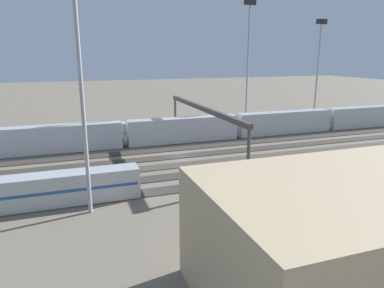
{
  "coord_description": "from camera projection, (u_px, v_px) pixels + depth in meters",
  "views": [
    {
      "loc": [
        17.76,
        57.59,
        17.56
      ],
      "look_at": [
        -1.89,
        1.47,
        2.5
      ],
      "focal_mm": 33.02,
      "sensor_mm": 36.0,
      "label": 1
    }
  ],
  "objects": [
    {
      "name": "light_mast_0",
      "position": [
        248.0,
        50.0,
        81.56
      ],
      "size": [
        2.8,
        0.7,
        29.63
      ],
      "color": "#9EA0A5",
      "rests_on": "ground_plane"
    },
    {
      "name": "train_on_track_1",
      "position": [
        183.0,
        130.0,
        72.49
      ],
      "size": [
        119.8,
        3.0,
        5.0
      ],
      "color": "silver",
      "rests_on": "ground_plane"
    },
    {
      "name": "track_bed_2",
      "position": [
        171.0,
        149.0,
        67.25
      ],
      "size": [
        140.0,
        2.8,
        0.12
      ],
      "primitive_type": "cube",
      "color": "#3D3833",
      "rests_on": "ground_plane"
    },
    {
      "name": "track_bed_0",
      "position": [
        159.0,
        138.0,
        76.4
      ],
      "size": [
        140.0,
        2.8,
        0.12
      ],
      "primitive_type": "cube",
      "color": "#4C443D",
      "rests_on": "ground_plane"
    },
    {
      "name": "light_mast_2",
      "position": [
        319.0,
        58.0,
        88.87
      ],
      "size": [
        2.8,
        0.7,
        26.09
      ],
      "color": "#9EA0A5",
      "rests_on": "ground_plane"
    },
    {
      "name": "ground_plane",
      "position": [
        179.0,
        157.0,
        62.7
      ],
      "size": [
        400.0,
        400.0,
        0.0
      ],
      "primitive_type": "plane",
      "color": "#756B5B"
    },
    {
      "name": "track_bed_5",
      "position": [
        199.0,
        174.0,
        53.53
      ],
      "size": [
        140.0,
        2.8,
        0.12
      ],
      "primitive_type": "cube",
      "color": "#3D3833",
      "rests_on": "ground_plane"
    },
    {
      "name": "track_bed_1",
      "position": [
        165.0,
        143.0,
        71.83
      ],
      "size": [
        140.0,
        2.8,
        0.12
      ],
      "primitive_type": "cube",
      "color": "#3D3833",
      "rests_on": "ground_plane"
    },
    {
      "name": "track_bed_4",
      "position": [
        188.0,
        164.0,
        58.11
      ],
      "size": [
        140.0,
        2.8,
        0.12
      ],
      "primitive_type": "cube",
      "color": "#4C443D",
      "rests_on": "ground_plane"
    },
    {
      "name": "track_bed_3",
      "position": [
        179.0,
        156.0,
        62.68
      ],
      "size": [
        140.0,
        2.8,
        0.12
      ],
      "primitive_type": "cube",
      "color": "#3D3833",
      "rests_on": "ground_plane"
    },
    {
      "name": "signal_gantry",
      "position": [
        203.0,
        113.0,
        62.24
      ],
      "size": [
        0.7,
        35.0,
        8.8
      ],
      "color": "#4C4742",
      "rests_on": "ground_plane"
    },
    {
      "name": "train_on_track_0",
      "position": [
        175.0,
        128.0,
        77.11
      ],
      "size": [
        119.8,
        3.06,
        3.8
      ],
      "color": "silver",
      "rests_on": "ground_plane"
    },
    {
      "name": "light_mast_1",
      "position": [
        79.0,
        57.0,
        36.34
      ],
      "size": [
        2.8,
        0.7,
        27.13
      ],
      "color": "#9EA0A5",
      "rests_on": "ground_plane"
    },
    {
      "name": "track_bed_6",
      "position": [
        211.0,
        185.0,
        48.96
      ],
      "size": [
        140.0,
        2.8,
        0.12
      ],
      "primitive_type": "cube",
      "color": "#3D3833",
      "rests_on": "ground_plane"
    }
  ]
}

